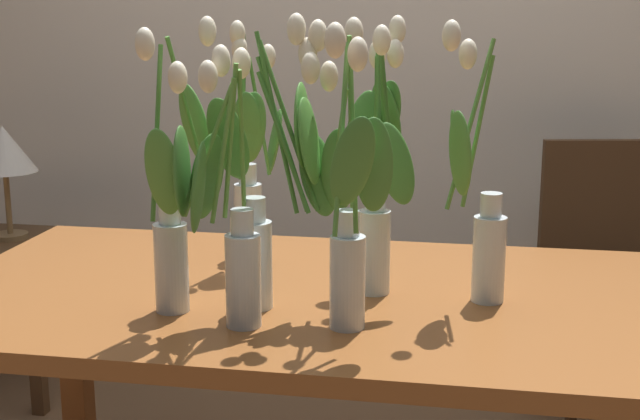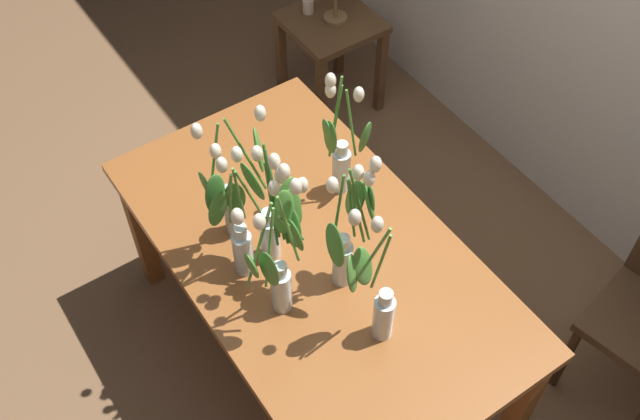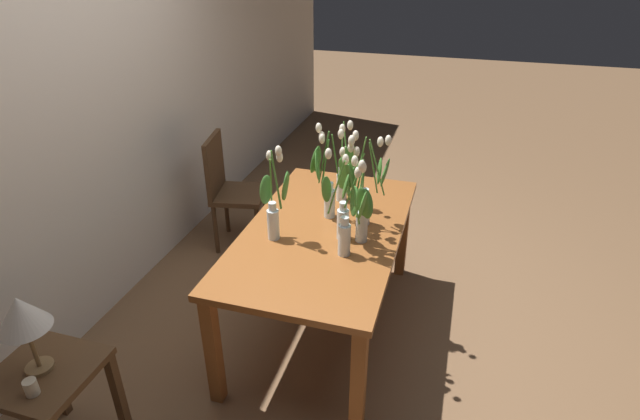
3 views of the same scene
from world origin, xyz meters
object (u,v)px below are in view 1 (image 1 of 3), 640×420
at_px(tulip_vase_4, 281,192).
at_px(dining_chair, 609,271).
at_px(dining_table, 304,329).
at_px(side_table, 9,272).
at_px(tulip_vase_5, 379,182).
at_px(tulip_vase_3, 225,212).
at_px(tulip_vase_2, 346,211).
at_px(tulip_vase_0, 174,219).
at_px(tulip_vase_1, 251,174).
at_px(table_lamp, 4,152).
at_px(tulip_vase_6, 480,216).

relative_size(tulip_vase_4, dining_chair, 0.63).
bearing_deg(dining_table, side_table, 142.93).
height_order(dining_chair, side_table, dining_chair).
relative_size(tulip_vase_5, side_table, 1.06).
bearing_deg(tulip_vase_3, tulip_vase_5, 44.56).
bearing_deg(tulip_vase_2, dining_table, 120.16).
xyz_separation_m(tulip_vase_0, tulip_vase_1, (0.05, 0.41, 0.02)).
distance_m(tulip_vase_4, table_lamp, 1.65).
bearing_deg(tulip_vase_4, tulip_vase_3, -130.31).
xyz_separation_m(tulip_vase_1, tulip_vase_2, (0.30, -0.45, 0.02)).
xyz_separation_m(tulip_vase_1, tulip_vase_4, (0.15, -0.36, 0.04)).
distance_m(tulip_vase_4, tulip_vase_5, 0.24).
bearing_deg(tulip_vase_4, tulip_vase_5, 41.73).
height_order(tulip_vase_1, tulip_vase_2, tulip_vase_2).
bearing_deg(tulip_vase_0, tulip_vase_4, 12.98).
distance_m(tulip_vase_1, tulip_vase_3, 0.47).
xyz_separation_m(tulip_vase_3, tulip_vase_4, (0.08, 0.10, 0.02)).
height_order(tulip_vase_1, dining_chair, tulip_vase_1).
xyz_separation_m(tulip_vase_4, tulip_vase_5, (0.18, 0.16, -0.00)).
height_order(tulip_vase_3, table_lamp, tulip_vase_3).
relative_size(tulip_vase_3, tulip_vase_4, 0.90).
relative_size(tulip_vase_3, table_lamp, 1.33).
relative_size(dining_table, tulip_vase_3, 3.01).
xyz_separation_m(tulip_vase_1, tulip_vase_3, (0.07, -0.46, 0.01)).
distance_m(tulip_vase_5, side_table, 1.77).
bearing_deg(table_lamp, tulip_vase_0, -48.26).
height_order(tulip_vase_5, side_table, tulip_vase_5).
distance_m(tulip_vase_1, table_lamp, 1.30).
relative_size(tulip_vase_0, side_table, 1.06).
xyz_separation_m(tulip_vase_2, side_table, (-1.38, 1.16, -0.54)).
xyz_separation_m(tulip_vase_0, tulip_vase_2, (0.35, -0.04, 0.04)).
relative_size(tulip_vase_6, dining_chair, 0.62).
bearing_deg(tulip_vase_6, tulip_vase_1, 154.80).
relative_size(tulip_vase_4, table_lamp, 1.48).
xyz_separation_m(tulip_vase_3, dining_chair, (0.89, 1.24, -0.44)).
xyz_separation_m(tulip_vase_4, table_lamp, (-1.23, 1.10, -0.13)).
bearing_deg(tulip_vase_3, dining_table, 65.64).
height_order(dining_table, dining_chair, dining_chair).
bearing_deg(tulip_vase_4, dining_chair, 54.88).
bearing_deg(tulip_vase_3, tulip_vase_6, 23.47).
bearing_deg(tulip_vase_0, dining_table, 38.25).
height_order(tulip_vase_4, tulip_vase_6, tulip_vase_4).
relative_size(dining_table, tulip_vase_5, 2.74).
height_order(tulip_vase_5, table_lamp, tulip_vase_5).
distance_m(tulip_vase_2, tulip_vase_5, 0.24).
xyz_separation_m(tulip_vase_2, tulip_vase_3, (-0.23, -0.02, -0.01)).
relative_size(tulip_vase_0, tulip_vase_2, 1.00).
xyz_separation_m(dining_table, tulip_vase_5, (0.16, 0.03, 0.33)).
height_order(tulip_vase_6, table_lamp, tulip_vase_6).
xyz_separation_m(tulip_vase_4, side_table, (-1.23, 1.08, -0.55)).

